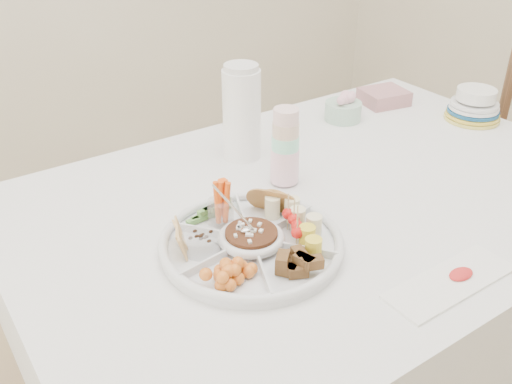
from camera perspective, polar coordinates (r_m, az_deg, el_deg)
dining_table at (r=1.64m, az=6.30°, el=-11.51°), size 1.52×1.02×0.76m
party_tray at (r=1.19m, az=-0.47°, el=-4.88°), size 0.43×0.43×0.04m
bean_dip at (r=1.19m, az=-0.47°, el=-4.58°), size 0.12×0.12×0.04m
tortillas at (r=1.29m, az=1.34°, el=-0.91°), size 0.11×0.11×0.06m
carrot_cucumber at (r=1.25m, az=-4.43°, el=-0.77°), size 0.13×0.13×0.10m
pita_raisins at (r=1.17m, az=-6.76°, el=-4.76°), size 0.12×0.12×0.06m
cherries at (r=1.09m, az=-2.63°, el=-8.05°), size 0.13×0.13×0.05m
granola_chunks at (r=1.11m, az=4.04°, el=-7.16°), size 0.12×0.12×0.05m
banana_tomato at (r=1.20m, az=5.61°, el=-2.68°), size 0.13×0.13×0.09m
cup_stack at (r=1.41m, az=2.94°, el=4.46°), size 0.09×0.09×0.20m
thermos at (r=1.53m, az=-1.45°, el=8.08°), size 0.13×0.13×0.26m
flower_bowl at (r=1.82m, az=8.73°, el=8.43°), size 0.13×0.13×0.09m
napkin_stack at (r=1.98m, az=12.66°, el=9.27°), size 0.16×0.15×0.05m
plate_stack at (r=1.92m, az=21.02°, el=8.28°), size 0.19×0.19×0.11m
placemat at (r=1.18m, az=18.86°, el=-8.52°), size 0.29×0.10×0.01m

